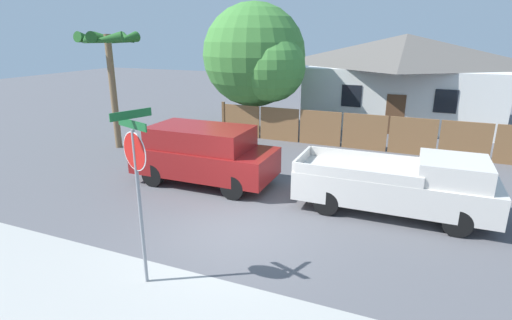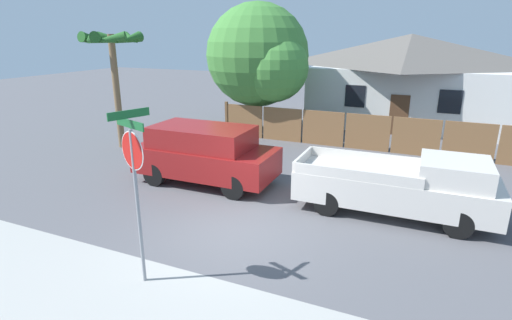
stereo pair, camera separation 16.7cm
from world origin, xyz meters
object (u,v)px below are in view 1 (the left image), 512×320
at_px(orange_pickup, 401,185).
at_px(stop_sign, 136,170).
at_px(oak_tree, 258,58).
at_px(red_suv, 204,153).
at_px(palm_tree, 109,49).
at_px(house, 403,77).

xyz_separation_m(orange_pickup, stop_sign, (-4.47, -5.40, 1.55)).
xyz_separation_m(oak_tree, stop_sign, (2.95, -12.89, -1.30)).
distance_m(oak_tree, red_suv, 8.04).
bearing_deg(palm_tree, oak_tree, 48.08).
distance_m(palm_tree, red_suv, 7.00).
bearing_deg(orange_pickup, stop_sign, -130.29).
xyz_separation_m(red_suv, orange_pickup, (6.22, 0.00, -0.19)).
bearing_deg(palm_tree, orange_pickup, -11.33).
distance_m(house, stop_sign, 18.81).
distance_m(oak_tree, palm_tree, 6.85).
bearing_deg(palm_tree, stop_sign, -46.06).
bearing_deg(orange_pickup, house, 93.41).
xyz_separation_m(red_suv, stop_sign, (1.76, -5.40, 1.36)).
bearing_deg(red_suv, house, 67.29).
relative_size(red_suv, orange_pickup, 0.89).
relative_size(oak_tree, orange_pickup, 1.19).
relative_size(orange_pickup, stop_sign, 1.51).
bearing_deg(oak_tree, orange_pickup, -45.26).
xyz_separation_m(oak_tree, red_suv, (1.20, -7.49, -2.67)).
distance_m(oak_tree, stop_sign, 13.29).
relative_size(oak_tree, palm_tree, 1.28).
relative_size(red_suv, stop_sign, 1.34).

